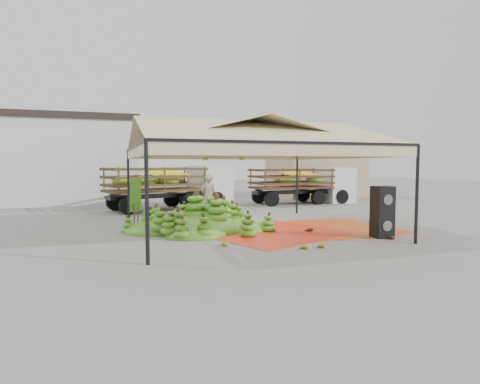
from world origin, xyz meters
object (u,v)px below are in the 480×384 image
object	(u,v)px
banana_heap	(201,215)
truck_right	(307,181)
vendor	(208,196)
speaker_stack	(382,212)
truck_left	(175,182)

from	to	relation	value
banana_heap	truck_right	size ratio (longest dim) A/B	0.84
vendor	truck_right	bearing A→B (deg)	-151.36
speaker_stack	truck_left	distance (m)	11.86
truck_left	truck_right	bearing A→B (deg)	-13.20
truck_right	truck_left	bearing A→B (deg)	-178.27
truck_left	vendor	bearing A→B (deg)	-96.90
truck_left	truck_right	xyz separation A→B (m)	(8.22, 0.48, -0.07)
vendor	truck_right	xyz separation A→B (m)	(7.47, 4.87, 0.37)
truck_left	truck_right	distance (m)	8.23
vendor	truck_right	world-z (taller)	truck_right
speaker_stack	banana_heap	bearing A→B (deg)	150.15
speaker_stack	truck_right	xyz separation A→B (m)	(3.15, 11.19, 0.51)
speaker_stack	truck_right	size ratio (longest dim) A/B	0.26
speaker_stack	vendor	size ratio (longest dim) A/B	0.86
banana_heap	truck_left	distance (m)	7.51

